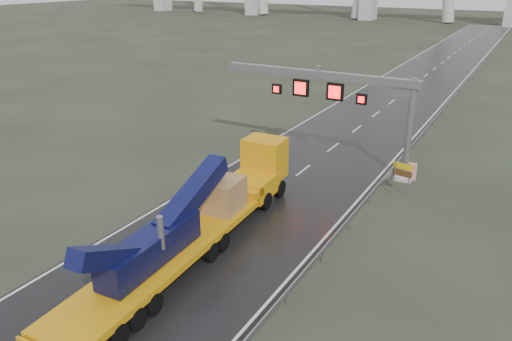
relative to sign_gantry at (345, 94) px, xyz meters
The scene contains 7 objects.
ground 18.96m from the sign_gantry, 96.67° to the right, with size 400.00×400.00×0.00m, color #282C1E.
road 22.81m from the sign_gantry, 95.46° to the left, with size 11.00×200.00×0.02m, color black.
guardrail 13.57m from the sign_gantry, 71.60° to the left, with size 0.20×140.00×1.40m, color gray, non-canonical shape.
sign_gantry is the anchor object (origin of this frame).
heavy_haul_truck 14.42m from the sign_gantry, 99.98° to the right, with size 3.80×19.44×4.54m.
exit_sign_pair 7.22m from the sign_gantry, 28.60° to the right, with size 1.32×0.32×2.29m.
striped_barrier 7.22m from the sign_gantry, ahead, with size 0.71×0.38×1.20m, color red.
Camera 1 is at (13.89, -15.60, 13.72)m, focal length 35.00 mm.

